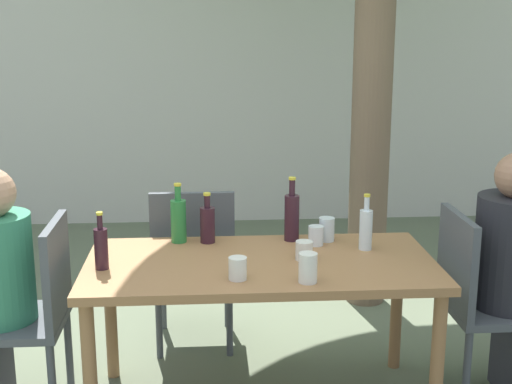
{
  "coord_description": "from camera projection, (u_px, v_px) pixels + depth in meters",
  "views": [
    {
      "loc": [
        -0.24,
        -3.06,
        1.79
      ],
      "look_at": [
        0.0,
        0.3,
        0.97
      ],
      "focal_mm": 50.0,
      "sensor_mm": 36.0,
      "label": 1
    }
  ],
  "objects": [
    {
      "name": "wine_bottle_1",
      "position": [
        207.0,
        223.0,
        3.48
      ],
      "size": [
        0.07,
        0.07,
        0.25
      ],
      "color": "#331923",
      "rests_on": "dining_table_front"
    },
    {
      "name": "green_bottle_2",
      "position": [
        178.0,
        219.0,
        3.49
      ],
      "size": [
        0.08,
        0.08,
        0.3
      ],
      "color": "#287A38",
      "rests_on": "dining_table_front"
    },
    {
      "name": "drinking_glass_4",
      "position": [
        238.0,
        268.0,
        3.0
      ],
      "size": [
        0.08,
        0.08,
        0.1
      ],
      "color": "silver",
      "rests_on": "dining_table_front"
    },
    {
      "name": "wine_bottle_3",
      "position": [
        292.0,
        216.0,
        3.51
      ],
      "size": [
        0.07,
        0.07,
        0.32
      ],
      "color": "#331923",
      "rests_on": "dining_table_front"
    },
    {
      "name": "water_bottle_4",
      "position": [
        366.0,
        228.0,
        3.38
      ],
      "size": [
        0.06,
        0.06,
        0.27
      ],
      "color": "silver",
      "rests_on": "dining_table_front"
    },
    {
      "name": "wine_bottle_0",
      "position": [
        101.0,
        247.0,
        3.11
      ],
      "size": [
        0.06,
        0.06,
        0.26
      ],
      "color": "#331923",
      "rests_on": "dining_table_front"
    },
    {
      "name": "cafe_building_wall",
      "position": [
        232.0,
        65.0,
        6.23
      ],
      "size": [
        10.0,
        0.08,
        2.8
      ],
      "color": "beige",
      "rests_on": "ground_plane"
    },
    {
      "name": "drinking_glass_2",
      "position": [
        304.0,
        250.0,
        3.24
      ],
      "size": [
        0.08,
        0.08,
        0.09
      ],
      "color": "silver",
      "rests_on": "dining_table_front"
    },
    {
      "name": "drinking_glass_1",
      "position": [
        316.0,
        236.0,
        3.45
      ],
      "size": [
        0.07,
        0.07,
        0.1
      ],
      "color": "white",
      "rests_on": "dining_table_front"
    },
    {
      "name": "dining_table_front",
      "position": [
        261.0,
        277.0,
        3.25
      ],
      "size": [
        1.59,
        0.78,
        0.72
      ],
      "color": "#996B42",
      "rests_on": "ground_plane"
    },
    {
      "name": "drinking_glass_3",
      "position": [
        327.0,
        229.0,
        3.52
      ],
      "size": [
        0.08,
        0.08,
        0.12
      ],
      "color": "silver",
      "rests_on": "dining_table_front"
    },
    {
      "name": "patio_chair_1",
      "position": [
        478.0,
        295.0,
        3.35
      ],
      "size": [
        0.44,
        0.44,
        0.92
      ],
      "rotation": [
        0.0,
        0.0,
        1.57
      ],
      "color": "#474C51",
      "rests_on": "ground_plane"
    },
    {
      "name": "patio_chair_0",
      "position": [
        34.0,
        307.0,
        3.21
      ],
      "size": [
        0.44,
        0.44,
        0.92
      ],
      "rotation": [
        0.0,
        0.0,
        -1.57
      ],
      "color": "#474C51",
      "rests_on": "ground_plane"
    },
    {
      "name": "patio_chair_2",
      "position": [
        193.0,
        258.0,
        3.87
      ],
      "size": [
        0.44,
        0.44,
        0.92
      ],
      "rotation": [
        0.0,
        0.0,
        3.14
      ],
      "color": "#474C51",
      "rests_on": "ground_plane"
    },
    {
      "name": "drinking_glass_0",
      "position": [
        308.0,
        268.0,
        2.96
      ],
      "size": [
        0.08,
        0.08,
        0.13
      ],
      "color": "silver",
      "rests_on": "dining_table_front"
    }
  ]
}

